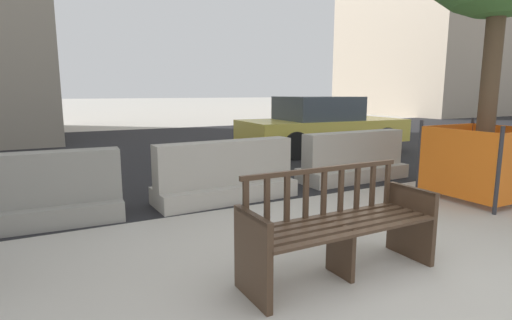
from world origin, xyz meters
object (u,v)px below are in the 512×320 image
Objects in this scene: jersey_barrier_left at (28,197)px; construction_fence at (482,160)px; street_bench at (339,229)px; jersey_barrier_right at (354,161)px; car_taxi_near at (321,125)px; jersey_barrier_centre at (226,176)px.

jersey_barrier_left is 1.65× the size of construction_fence.
street_bench is at bearing -48.39° from jersey_barrier_left.
jersey_barrier_right is 1.64× the size of construction_fence.
street_bench is 7.09m from car_taxi_near.
car_taxi_near is at bearing 38.33° from jersey_barrier_centre.
street_bench reaches higher than jersey_barrier_right.
jersey_barrier_right is 3.39m from car_taxi_near.
jersey_barrier_centre and jersey_barrier_right have the same top height.
car_taxi_near reaches higher than street_bench.
construction_fence reaches higher than jersey_barrier_centre.
jersey_barrier_right is at bearing 46.98° from street_bench.
jersey_barrier_left is 4.89m from jersey_barrier_right.
jersey_barrier_right is at bearing 1.83° from jersey_barrier_left.
car_taxi_near is (6.43, 3.15, 0.34)m from jersey_barrier_left.
car_taxi_near is at bearing 54.43° from street_bench.
jersey_barrier_right is (4.89, 0.16, 0.00)m from jersey_barrier_left.
jersey_barrier_right is 1.95m from construction_fence.
street_bench is at bearing -92.32° from jersey_barrier_centre.
street_bench is 3.54m from construction_fence.
jersey_barrier_right is 0.47× the size of car_taxi_near.
street_bench is at bearing -163.59° from construction_fence.
jersey_barrier_centre is 2.42m from jersey_barrier_left.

